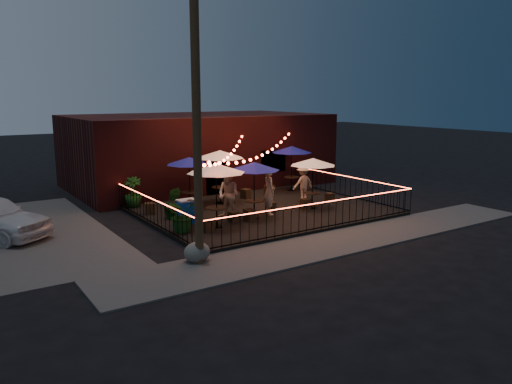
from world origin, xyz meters
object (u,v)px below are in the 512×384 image
at_px(cafe_table_1, 189,162).
at_px(cafe_table_3, 220,155).
at_px(cooler, 187,211).
at_px(cafe_table_5, 292,150).
at_px(cafe_table_4, 313,163).
at_px(cafe_table_0, 216,169).
at_px(utility_pole, 197,133).
at_px(cafe_table_2, 254,167).
at_px(boulder, 197,252).

xyz_separation_m(cafe_table_1, cafe_table_3, (1.55, -0.02, 0.19)).
relative_size(cafe_table_3, cooler, 2.58).
bearing_deg(cafe_table_5, cafe_table_4, -114.77).
xyz_separation_m(cafe_table_0, cafe_table_5, (6.89, 4.33, -0.09)).
bearing_deg(cafe_table_1, cafe_table_4, -35.41).
bearing_deg(cafe_table_5, cafe_table_3, -171.79).
distance_m(utility_pole, cafe_table_2, 5.81).
height_order(cafe_table_0, cooler, cafe_table_0).
bearing_deg(cafe_table_3, boulder, -124.76).
bearing_deg(cafe_table_5, cooler, -157.13).
bearing_deg(cooler, cafe_table_1, 61.49).
xyz_separation_m(cafe_table_2, cafe_table_5, (4.90, 3.90, 0.03)).
bearing_deg(cafe_table_3, cafe_table_1, 179.12).
distance_m(cafe_table_0, cafe_table_5, 8.14).
xyz_separation_m(cafe_table_1, boulder, (-3.00, -6.57, -1.87)).
relative_size(cafe_table_1, boulder, 2.61).
bearing_deg(cafe_table_2, utility_pole, -140.84).
relative_size(cafe_table_3, cafe_table_5, 1.05).
height_order(utility_pole, cafe_table_0, utility_pole).
relative_size(cafe_table_1, cafe_table_3, 0.91).
distance_m(cafe_table_2, cooler, 3.21).
xyz_separation_m(cafe_table_0, cafe_table_1, (0.68, 3.68, -0.17)).
bearing_deg(cafe_table_0, utility_pole, -126.98).
height_order(cafe_table_3, boulder, cafe_table_3).
height_order(cafe_table_2, cafe_table_3, cafe_table_3).
height_order(cafe_table_0, cafe_table_3, cafe_table_3).
bearing_deg(utility_pole, cooler, 68.97).
height_order(cafe_table_0, cafe_table_5, cafe_table_0).
xyz_separation_m(cafe_table_5, cooler, (-7.58, -3.20, -1.65)).
height_order(cafe_table_0, cafe_table_1, cafe_table_0).
height_order(utility_pole, cafe_table_5, utility_pole).
bearing_deg(utility_pole, cafe_table_0, 53.02).
distance_m(utility_pole, boulder, 3.67).
bearing_deg(cafe_table_2, cooler, 165.37).
bearing_deg(boulder, cafe_table_4, 24.63).
bearing_deg(boulder, cooler, 68.10).
relative_size(cooler, boulder, 1.10).
distance_m(cafe_table_0, cafe_table_4, 5.16).
height_order(cafe_table_0, boulder, cafe_table_0).
bearing_deg(cafe_table_2, cafe_table_0, -167.77).
distance_m(cafe_table_1, cafe_table_3, 1.56).
relative_size(utility_pole, boulder, 9.25).
xyz_separation_m(cafe_table_3, cooler, (-2.93, -2.53, -1.77)).
bearing_deg(cafe_table_3, cafe_table_0, -121.39).
relative_size(utility_pole, cafe_table_1, 3.55).
height_order(cafe_table_3, cooler, cafe_table_3).
relative_size(utility_pole, cafe_table_4, 3.00).
relative_size(cafe_table_2, boulder, 3.01).
xyz_separation_m(cafe_table_2, cafe_table_3, (0.25, 3.23, 0.15)).
bearing_deg(cafe_table_0, cafe_table_1, 79.47).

